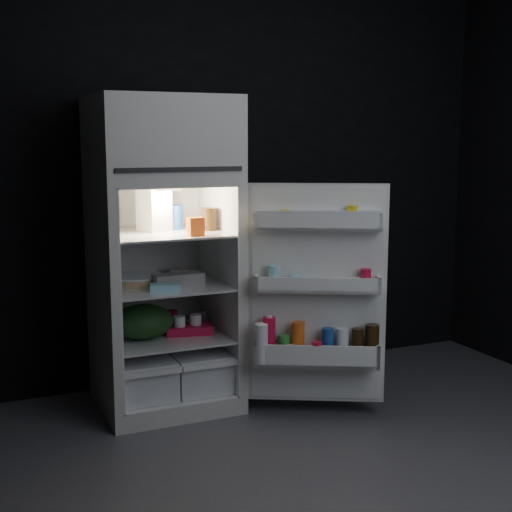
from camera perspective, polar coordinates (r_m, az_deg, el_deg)
name	(u,v)px	position (r m, az deg, el deg)	size (l,w,h in m)	color
floor	(337,487)	(3.39, 6.48, -17.87)	(4.00, 3.40, 0.00)	#525258
wall_back	(206,170)	(4.56, -4.03, 6.86)	(4.00, 0.00, 2.70)	black
refrigerator	(162,243)	(4.12, -7.55, 1.02)	(0.76, 0.71, 1.78)	silver
fridge_door	(316,299)	(3.93, 4.84, -3.41)	(0.73, 0.50, 1.22)	silver
milk_jug	(154,210)	(4.10, -8.16, 3.65)	(0.15, 0.15, 0.24)	white
mayo_jar	(173,217)	(4.17, -6.66, 3.09)	(0.12, 0.12, 0.14)	#1C4699
jam_jar	(209,219)	(4.11, -3.74, 2.97)	(0.10, 0.10, 0.13)	black
amber_bottle	(112,214)	(4.05, -11.44, 3.35)	(0.08, 0.08, 0.22)	gold
small_carton	(195,227)	(3.88, -4.86, 2.36)	(0.08, 0.06, 0.10)	orange
egg_carton	(178,280)	(4.05, -6.24, -1.89)	(0.29, 0.11, 0.07)	gray
pie	(136,280)	(4.14, -9.56, -1.92)	(0.30, 0.30, 0.04)	tan
flat_package	(165,288)	(3.91, -7.27, -2.52)	(0.16, 0.08, 0.04)	#96D7E8
wrapped_pkg	(180,273)	(4.30, -6.13, -1.35)	(0.11, 0.09, 0.05)	beige
produce_bag	(143,322)	(4.10, -9.05, -5.21)	(0.35, 0.30, 0.20)	#193815
yogurt_tray	(189,329)	(4.19, -5.36, -5.86)	(0.27, 0.15, 0.05)	red
small_can_red	(173,317)	(4.39, -6.68, -4.89)	(0.06, 0.06, 0.09)	red
small_can_silver	(203,318)	(4.36, -4.24, -4.97)	(0.06, 0.06, 0.09)	silver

